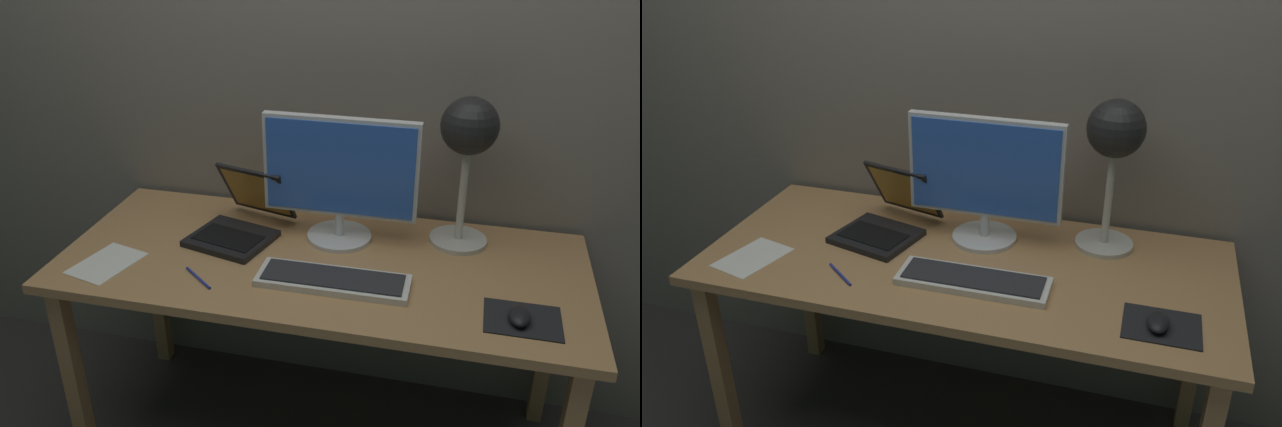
{
  "view_description": "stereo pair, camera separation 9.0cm",
  "coord_description": "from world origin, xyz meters",
  "views": [
    {
      "loc": [
        0.41,
        -1.68,
        1.75
      ],
      "look_at": [
        0.01,
        -0.05,
        0.92
      ],
      "focal_mm": 36.65,
      "sensor_mm": 36.0,
      "label": 1
    },
    {
      "loc": [
        0.49,
        -1.66,
        1.75
      ],
      "look_at": [
        0.01,
        -0.05,
        0.92
      ],
      "focal_mm": 36.65,
      "sensor_mm": 36.0,
      "label": 2
    }
  ],
  "objects": [
    {
      "name": "paper_sheet_near_mouse",
      "position": [
        -0.63,
        -0.18,
        0.74
      ],
      "size": [
        0.2,
        0.24,
        0.0
      ],
      "primitive_type": "cube",
      "rotation": [
        0.0,
        0.0,
        -0.25
      ],
      "color": "white",
      "rests_on": "desk"
    },
    {
      "name": "back_wall",
      "position": [
        0.0,
        0.4,
        1.3
      ],
      "size": [
        4.8,
        0.06,
        2.6
      ],
      "primitive_type": "cube",
      "color": "gray",
      "rests_on": "ground"
    },
    {
      "name": "monitor",
      "position": [
        0.03,
        0.14,
        0.96
      ],
      "size": [
        0.49,
        0.21,
        0.41
      ],
      "color": "silver",
      "rests_on": "desk"
    },
    {
      "name": "desk_lamp",
      "position": [
        0.4,
        0.21,
        1.09
      ],
      "size": [
        0.18,
        0.18,
        0.48
      ],
      "color": "beige",
      "rests_on": "desk"
    },
    {
      "name": "laptop",
      "position": [
        -0.29,
        0.11,
        0.8
      ],
      "size": [
        0.32,
        0.37,
        0.21
      ],
      "color": "black",
      "rests_on": "desk"
    },
    {
      "name": "mouse",
      "position": [
        0.58,
        -0.2,
        0.76
      ],
      "size": [
        0.06,
        0.1,
        0.03
      ],
      "primitive_type": "ellipsoid",
      "color": "black",
      "rests_on": "mousepad"
    },
    {
      "name": "mousepad",
      "position": [
        0.59,
        -0.18,
        0.74
      ],
      "size": [
        0.2,
        0.16,
        0.0
      ],
      "primitive_type": "cube",
      "color": "black",
      "rests_on": "desk"
    },
    {
      "name": "desk",
      "position": [
        0.0,
        0.0,
        0.66
      ],
      "size": [
        1.6,
        0.7,
        0.74
      ],
      "color": "tan",
      "rests_on": "ground"
    },
    {
      "name": "pen",
      "position": [
        -0.32,
        -0.2,
        0.74
      ],
      "size": [
        0.11,
        0.09,
        0.01
      ],
      "primitive_type": "cylinder",
      "rotation": [
        0.0,
        1.57,
        -0.68
      ],
      "color": "#2633A5",
      "rests_on": "desk"
    },
    {
      "name": "keyboard_main",
      "position": [
        0.07,
        -0.13,
        0.75
      ],
      "size": [
        0.44,
        0.14,
        0.03
      ],
      "color": "silver",
      "rests_on": "desk"
    }
  ]
}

